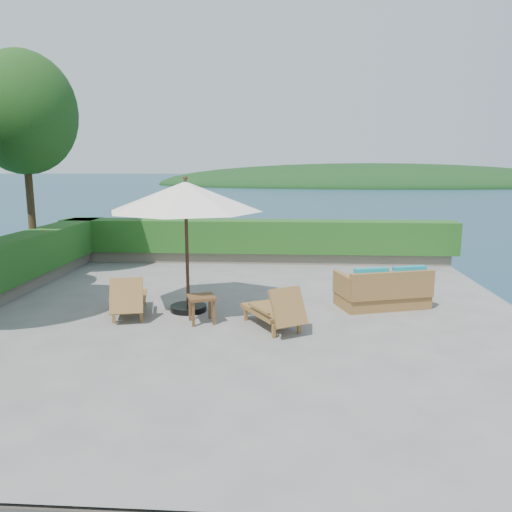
# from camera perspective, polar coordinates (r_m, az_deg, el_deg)

# --- Properties ---
(ground) EXTENTS (12.00, 12.00, 0.00)m
(ground) POSITION_cam_1_polar(r_m,az_deg,el_deg) (10.49, -1.93, -6.69)
(ground) COLOR gray
(ground) RESTS_ON ground
(foundation) EXTENTS (12.00, 12.00, 3.00)m
(foundation) POSITION_cam_1_polar(r_m,az_deg,el_deg) (11.05, -1.87, -14.40)
(foundation) COLOR #60584C
(foundation) RESTS_ON ocean
(ocean) EXTENTS (600.00, 600.00, 0.00)m
(ocean) POSITION_cam_1_polar(r_m,az_deg,el_deg) (11.73, -1.83, -20.84)
(ocean) COLOR #153042
(ocean) RESTS_ON ground
(offshore_island) EXTENTS (126.00, 57.60, 12.60)m
(offshore_island) POSITION_cam_1_polar(r_m,az_deg,el_deg) (152.00, 12.84, 7.94)
(offshore_island) COLOR black
(offshore_island) RESTS_ON ocean
(planter_wall_far) EXTENTS (12.00, 0.60, 0.36)m
(planter_wall_far) POSITION_cam_1_polar(r_m,az_deg,el_deg) (15.87, 0.01, -0.10)
(planter_wall_far) COLOR gray
(planter_wall_far) RESTS_ON ground
(hedge_far) EXTENTS (12.40, 0.90, 1.00)m
(hedge_far) POSITION_cam_1_polar(r_m,az_deg,el_deg) (15.76, 0.01, 2.29)
(hedge_far) COLOR #224F16
(hedge_far) RESTS_ON planter_wall_far
(tree_far) EXTENTS (2.80, 2.80, 6.03)m
(tree_far) POSITION_cam_1_polar(r_m,az_deg,el_deg) (14.96, -25.06, 14.55)
(tree_far) COLOR #412B19
(tree_far) RESTS_ON ground
(patio_umbrella) EXTENTS (3.33, 3.33, 2.86)m
(patio_umbrella) POSITION_cam_1_polar(r_m,az_deg,el_deg) (10.40, -8.05, 6.62)
(patio_umbrella) COLOR black
(patio_umbrella) RESTS_ON ground
(lounge_left) EXTENTS (0.98, 1.65, 0.89)m
(lounge_left) POSITION_cam_1_polar(r_m,az_deg,el_deg) (10.61, -14.34, -4.72)
(lounge_left) COLOR olive
(lounge_left) RESTS_ON ground
(lounge_right) EXTENTS (1.33, 1.65, 0.89)m
(lounge_right) POSITION_cam_1_polar(r_m,az_deg,el_deg) (9.50, 2.19, -6.18)
(lounge_right) COLOR olive
(lounge_right) RESTS_ON ground
(side_table) EXTENTS (0.66, 0.66, 0.55)m
(side_table) POSITION_cam_1_polar(r_m,az_deg,el_deg) (9.90, -6.25, -5.10)
(side_table) COLOR brown
(side_table) RESTS_ON ground
(wicker_loveseat) EXTENTS (2.13, 1.50, 0.95)m
(wicker_loveseat) POSITION_cam_1_polar(r_m,az_deg,el_deg) (11.27, 14.36, -3.87)
(wicker_loveseat) COLOR olive
(wicker_loveseat) RESTS_ON ground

